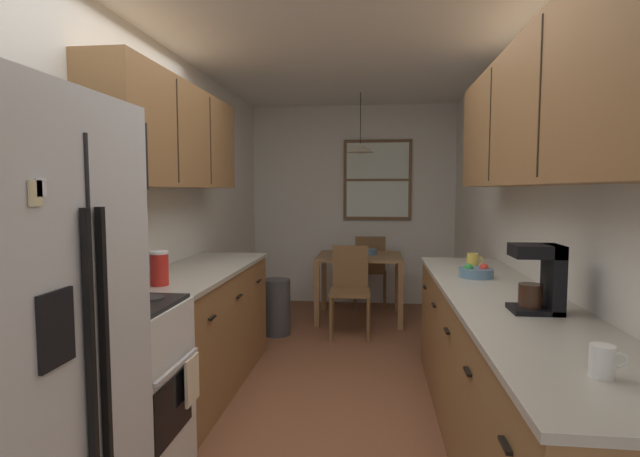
# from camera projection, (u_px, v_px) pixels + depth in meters

# --- Properties ---
(ground_plane) EXTENTS (12.00, 12.00, 0.00)m
(ground_plane) POSITION_uv_depth(u_px,v_px,m) (336.00, 379.00, 3.76)
(ground_plane) COLOR brown
(wall_left) EXTENTS (0.10, 9.00, 2.55)m
(wall_left) POSITION_uv_depth(u_px,v_px,m) (167.00, 215.00, 3.81)
(wall_left) COLOR white
(wall_left) RESTS_ON ground
(wall_right) EXTENTS (0.10, 9.00, 2.55)m
(wall_right) POSITION_uv_depth(u_px,v_px,m) (521.00, 217.00, 3.51)
(wall_right) COLOR white
(wall_right) RESTS_ON ground
(wall_back) EXTENTS (4.40, 0.10, 2.55)m
(wall_back) POSITION_uv_depth(u_px,v_px,m) (353.00, 205.00, 6.28)
(wall_back) COLOR white
(wall_back) RESTS_ON ground
(ceiling_slab) EXTENTS (4.40, 9.00, 0.08)m
(ceiling_slab) POSITION_uv_depth(u_px,v_px,m) (337.00, 38.00, 3.55)
(ceiling_slab) COLOR white
(stove_range) EXTENTS (0.66, 0.61, 1.10)m
(stove_range) POSITION_uv_depth(u_px,v_px,m) (111.00, 394.00, 2.37)
(stove_range) COLOR white
(stove_range) RESTS_ON ground
(microwave_over_range) EXTENTS (0.39, 0.61, 0.36)m
(microwave_over_range) POSITION_uv_depth(u_px,v_px,m) (80.00, 153.00, 2.29)
(microwave_over_range) COLOR black
(counter_left) EXTENTS (0.64, 1.81, 0.90)m
(counter_left) POSITION_uv_depth(u_px,v_px,m) (199.00, 328.00, 3.57)
(counter_left) COLOR olive
(counter_left) RESTS_ON ground
(upper_cabinets_left) EXTENTS (0.33, 1.89, 0.72)m
(upper_cabinets_left) POSITION_uv_depth(u_px,v_px,m) (174.00, 137.00, 3.43)
(upper_cabinets_left) COLOR olive
(counter_right) EXTENTS (0.64, 3.02, 0.90)m
(counter_right) POSITION_uv_depth(u_px,v_px,m) (504.00, 377.00, 2.64)
(counter_right) COLOR olive
(counter_right) RESTS_ON ground
(upper_cabinets_right) EXTENTS (0.33, 2.70, 0.74)m
(upper_cabinets_right) POSITION_uv_depth(u_px,v_px,m) (544.00, 113.00, 2.46)
(upper_cabinets_right) COLOR olive
(dining_table) EXTENTS (0.95, 0.80, 0.74)m
(dining_table) POSITION_uv_depth(u_px,v_px,m) (360.00, 265.00, 5.47)
(dining_table) COLOR olive
(dining_table) RESTS_ON ground
(dining_chair_near) EXTENTS (0.41, 0.41, 0.90)m
(dining_chair_near) POSITION_uv_depth(u_px,v_px,m) (350.00, 286.00, 4.89)
(dining_chair_near) COLOR brown
(dining_chair_near) RESTS_ON ground
(dining_chair_far) EXTENTS (0.43, 0.43, 0.90)m
(dining_chair_far) POSITION_uv_depth(u_px,v_px,m) (369.00, 267.00, 6.07)
(dining_chair_far) COLOR brown
(dining_chair_far) RESTS_ON ground
(pendant_light) EXTENTS (0.31, 0.31, 0.66)m
(pendant_light) POSITION_uv_depth(u_px,v_px,m) (360.00, 148.00, 5.37)
(pendant_light) COLOR black
(back_window) EXTENTS (0.86, 0.05, 1.02)m
(back_window) POSITION_uv_depth(u_px,v_px,m) (377.00, 180.00, 6.15)
(back_window) COLOR brown
(trash_bin) EXTENTS (0.28, 0.28, 0.57)m
(trash_bin) POSITION_uv_depth(u_px,v_px,m) (277.00, 307.00, 4.92)
(trash_bin) COLOR #3F3F42
(trash_bin) RESTS_ON ground
(storage_canister) EXTENTS (0.11, 0.11, 0.21)m
(storage_canister) POSITION_uv_depth(u_px,v_px,m) (159.00, 268.00, 2.90)
(storage_canister) COLOR red
(storage_canister) RESTS_ON counter_left
(dish_towel) EXTENTS (0.02, 0.16, 0.24)m
(dish_towel) POSITION_uv_depth(u_px,v_px,m) (192.00, 380.00, 2.48)
(dish_towel) COLOR beige
(coffee_maker) EXTENTS (0.22, 0.18, 0.32)m
(coffee_maker) POSITION_uv_depth(u_px,v_px,m) (542.00, 277.00, 2.25)
(coffee_maker) COLOR black
(coffee_maker) RESTS_ON counter_right
(mug_by_coffeemaker) EXTENTS (0.12, 0.08, 0.11)m
(mug_by_coffeemaker) POSITION_uv_depth(u_px,v_px,m) (473.00, 260.00, 3.57)
(mug_by_coffeemaker) COLOR #E5CC4C
(mug_by_coffeemaker) RESTS_ON counter_right
(mug_spare) EXTENTS (0.11, 0.07, 0.10)m
(mug_spare) POSITION_uv_depth(u_px,v_px,m) (603.00, 361.00, 1.48)
(mug_spare) COLOR white
(mug_spare) RESTS_ON counter_right
(fruit_bowl) EXTENTS (0.22, 0.22, 0.09)m
(fruit_bowl) POSITION_uv_depth(u_px,v_px,m) (476.00, 272.00, 3.17)
(fruit_bowl) COLOR #597F9E
(fruit_bowl) RESTS_ON counter_right
(table_serving_bowl) EXTENTS (0.22, 0.22, 0.06)m
(table_serving_bowl) POSITION_uv_depth(u_px,v_px,m) (367.00, 252.00, 5.52)
(table_serving_bowl) COLOR #4C7299
(table_serving_bowl) RESTS_ON dining_table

